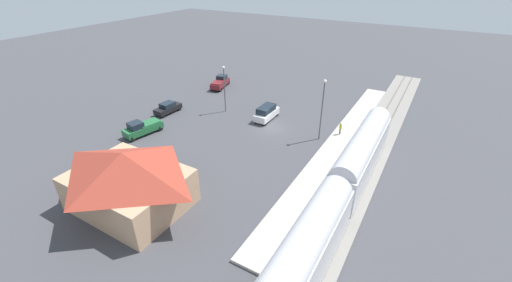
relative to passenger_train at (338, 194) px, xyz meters
The scene contains 12 objects.
ground_plane 19.81m from the passenger_train, 44.44° to the right, with size 200.00×200.00×0.00m, color #424247.
railway_track 14.00m from the passenger_train, 90.00° to the right, with size 4.80×70.00×0.30m.
platform 14.55m from the passenger_train, 73.76° to the right, with size 3.20×46.00×0.30m.
passenger_train is the anchor object (origin of this frame).
station_building 19.81m from the passenger_train, 24.68° to the left, with size 11.43×8.84×6.03m.
pedestrian_on_platform 16.92m from the passenger_train, 74.14° to the right, with size 0.36×0.36×1.71m.
suv_white 22.55m from the passenger_train, 44.70° to the right, with size 1.99×4.91×2.22m.
pickup_green 28.82m from the passenger_train, ahead, with size 3.00×5.68×2.14m.
sedan_black 32.43m from the passenger_train, 18.12° to the right, with size 2.10×4.60×1.74m.
pickup_maroon 38.92m from the passenger_train, 38.20° to the right, with size 3.20×5.71×2.14m.
light_pole_near_platform 15.73m from the passenger_train, 64.07° to the right, with size 0.44×0.44×8.42m.
light_pole_lot_center 27.75m from the passenger_train, 33.22° to the right, with size 0.44×0.44×7.44m.
Camera 1 is at (-19.19, 37.43, 21.26)m, focal length 22.56 mm.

